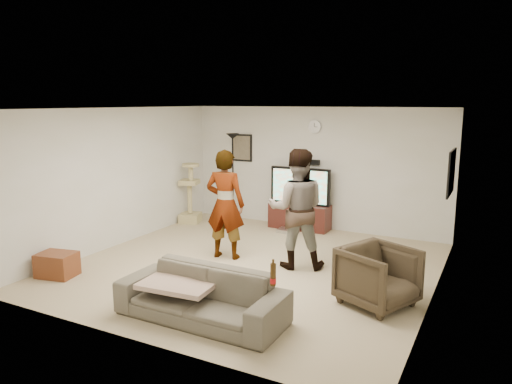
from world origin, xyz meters
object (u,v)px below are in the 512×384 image
at_px(tv, 300,186).
at_px(beer_bottle, 273,275).
at_px(floor_lamp, 233,180).
at_px(cat_tree, 190,193).
at_px(tv_stand, 300,216).
at_px(sofa, 201,295).
at_px(person_left, 225,204).
at_px(person_right, 297,209).
at_px(side_table, 57,265).
at_px(armchair, 378,276).

xyz_separation_m(tv, beer_bottle, (1.52, -4.47, -0.17)).
bearing_deg(floor_lamp, cat_tree, -163.57).
relative_size(tv_stand, sofa, 0.60).
xyz_separation_m(floor_lamp, beer_bottle, (2.91, -4.13, -0.24)).
distance_m(floor_lamp, person_left, 2.21).
distance_m(tv_stand, person_right, 2.45).
bearing_deg(sofa, side_table, 176.16).
relative_size(cat_tree, sofa, 0.63).
bearing_deg(beer_bottle, tv, 108.74).
bearing_deg(beer_bottle, tv_stand, 108.74).
bearing_deg(tv_stand, floor_lamp, -166.05).
xyz_separation_m(person_right, armchair, (1.51, -0.88, -0.56)).
height_order(cat_tree, side_table, cat_tree).
bearing_deg(tv_stand, person_right, -69.04).
bearing_deg(floor_lamp, side_table, -101.54).
bearing_deg(cat_tree, side_table, -87.96).
bearing_deg(sofa, tv_stand, 97.57).
bearing_deg(person_right, cat_tree, -48.74).
bearing_deg(person_right, beer_bottle, 84.27).
distance_m(tv, person_left, 2.35).
height_order(armchair, side_table, armchair).
bearing_deg(person_right, floor_lamp, -61.91).
xyz_separation_m(person_right, beer_bottle, (0.68, -2.28, -0.21)).
height_order(tv_stand, sofa, sofa).
height_order(floor_lamp, person_left, floor_lamp).
xyz_separation_m(beer_bottle, armchair, (0.84, 1.40, -0.35)).
bearing_deg(beer_bottle, side_table, 176.82).
distance_m(tv, person_right, 2.35).
xyz_separation_m(cat_tree, person_left, (1.93, -1.70, 0.26)).
distance_m(cat_tree, sofa, 4.82).
xyz_separation_m(tv_stand, floor_lamp, (-1.39, -0.35, 0.71)).
bearing_deg(sofa, tv, 97.57).
distance_m(person_right, sofa, 2.38).
bearing_deg(cat_tree, armchair, -27.68).
distance_m(tv_stand, cat_tree, 2.44).
distance_m(floor_lamp, armchair, 4.67).
bearing_deg(side_table, tv_stand, 62.79).
bearing_deg(armchair, person_right, 84.37).
bearing_deg(armchair, person_left, 99.14).
bearing_deg(person_right, person_left, -16.64).
bearing_deg(tv, floor_lamp, -166.05).
bearing_deg(cat_tree, tv, 14.95).
height_order(floor_lamp, cat_tree, floor_lamp).
distance_m(tv_stand, floor_lamp, 1.60).
xyz_separation_m(person_left, sofa, (0.95, -2.16, -0.61)).
height_order(cat_tree, armchair, cat_tree).
height_order(tv, floor_lamp, floor_lamp).
xyz_separation_m(tv_stand, tv, (0.00, 0.00, 0.64)).
bearing_deg(tv, person_right, -69.04).
bearing_deg(floor_lamp, tv, 13.95).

